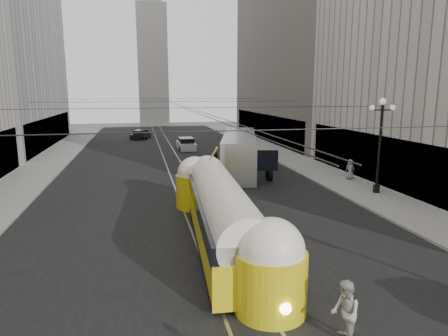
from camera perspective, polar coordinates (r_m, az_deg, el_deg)
name	(u,v)px	position (r m, az deg, el deg)	size (l,w,h in m)	color
road	(174,164)	(39.05, -7.19, 0.57)	(20.00, 85.00, 0.02)	black
sidewalk_left	(50,162)	(43.29, -23.63, 0.85)	(4.00, 72.00, 0.15)	gray
sidewalk_right	(279,154)	(44.98, 7.84, 2.02)	(4.00, 72.00, 0.15)	gray
rail_left	(166,164)	(39.00, -8.28, 0.53)	(0.12, 85.00, 0.04)	gray
rail_right	(182,164)	(39.12, -6.09, 0.61)	(0.12, 85.00, 0.04)	gray
building_right_far	(308,22)	(59.28, 11.86, 19.79)	(12.60, 32.60, 32.60)	#514C47
distant_tower	(152,51)	(86.22, -10.24, 16.11)	(6.00, 6.00, 31.36)	#B2AFA8
lamppost_right_mid	(380,140)	(28.70, 21.39, 3.72)	(1.86, 0.44, 6.37)	black
catenary	(174,103)	(37.44, -7.09, 9.19)	(25.00, 72.00, 0.23)	black
streetcar	(221,211)	(18.43, -0.42, -6.19)	(3.06, 14.63, 3.18)	gold
city_bus	(239,151)	(35.07, 2.22, 2.44)	(5.87, 13.33, 3.28)	#A8AAAE
sedan_white_far	(186,144)	(48.35, -5.45, 3.39)	(2.01, 4.64, 1.45)	silver
sedan_dark_far	(141,135)	(60.22, -11.81, 4.64)	(3.15, 4.50, 1.31)	black
pedestrian_crossing_b	(345,313)	(12.28, 16.91, -19.15)	(0.90, 0.70, 1.85)	#A5A29A
pedestrian_sidewalk_right	(350,169)	(32.82, 17.57, -0.17)	(0.77, 0.47, 1.58)	gray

